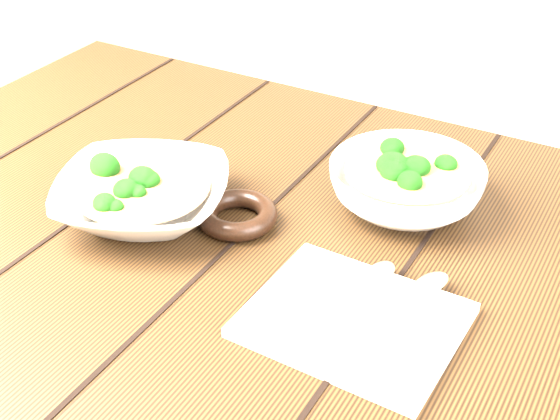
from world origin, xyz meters
name	(u,v)px	position (x,y,z in m)	size (l,w,h in m)	color
table	(262,309)	(0.00, 0.00, 0.63)	(1.20, 0.80, 0.75)	#311F0E
soup_bowl_front	(143,196)	(-0.15, -0.03, 0.78)	(0.28, 0.28, 0.06)	silver
soup_bowl_back	(406,184)	(0.13, 0.14, 0.78)	(0.26, 0.26, 0.07)	silver
trivet	(237,215)	(-0.04, 0.01, 0.76)	(0.10, 0.10, 0.02)	black
napkin	(353,320)	(0.17, -0.09, 0.76)	(0.21, 0.17, 0.01)	beige
spoon_left	(363,289)	(0.16, -0.05, 0.76)	(0.04, 0.18, 0.01)	#BAB7A4
spoon_right	(410,296)	(0.21, -0.04, 0.76)	(0.07, 0.17, 0.01)	#BAB7A4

